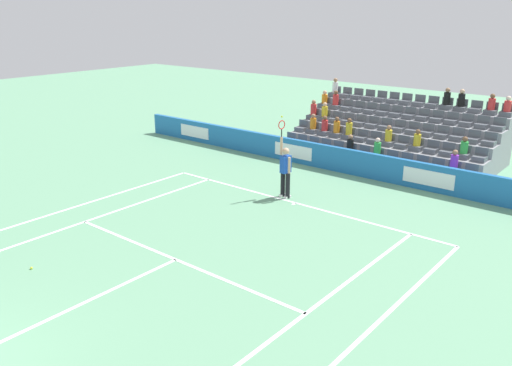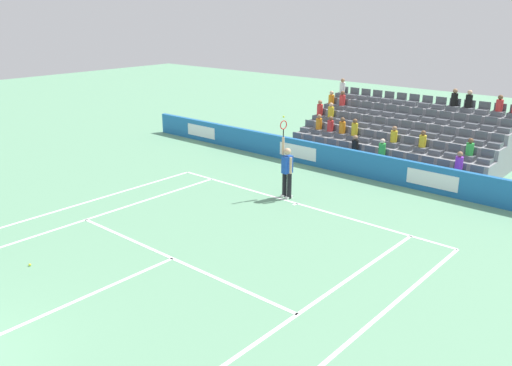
# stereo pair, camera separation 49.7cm
# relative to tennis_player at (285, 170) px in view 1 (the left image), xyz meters

# --- Properties ---
(line_baseline) EXTENTS (10.97, 0.10, 0.01)m
(line_baseline) POSITION_rel_tennis_player_xyz_m (-0.64, 0.25, -0.99)
(line_baseline) COLOR white
(line_baseline) RESTS_ON ground
(line_service) EXTENTS (8.23, 0.10, 0.01)m
(line_service) POSITION_rel_tennis_player_xyz_m (-0.64, 5.74, -0.99)
(line_service) COLOR white
(line_service) RESTS_ON ground
(line_centre_service) EXTENTS (0.10, 6.40, 0.01)m
(line_centre_service) POSITION_rel_tennis_player_xyz_m (-0.64, 8.94, -0.99)
(line_centre_service) COLOR white
(line_centre_service) RESTS_ON ground
(line_singles_sideline_left) EXTENTS (0.10, 11.89, 0.01)m
(line_singles_sideline_left) POSITION_rel_tennis_player_xyz_m (3.47, 6.19, -0.99)
(line_singles_sideline_left) COLOR white
(line_singles_sideline_left) RESTS_ON ground
(line_singles_sideline_right) EXTENTS (0.10, 11.89, 0.01)m
(line_singles_sideline_right) POSITION_rel_tennis_player_xyz_m (-4.76, 6.19, -0.99)
(line_singles_sideline_right) COLOR white
(line_singles_sideline_right) RESTS_ON ground
(line_doubles_sideline_left) EXTENTS (0.10, 11.89, 0.01)m
(line_doubles_sideline_left) POSITION_rel_tennis_player_xyz_m (4.84, 6.19, -0.99)
(line_doubles_sideline_left) COLOR white
(line_doubles_sideline_left) RESTS_ON ground
(line_doubles_sideline_right) EXTENTS (0.10, 11.89, 0.01)m
(line_doubles_sideline_right) POSITION_rel_tennis_player_xyz_m (-6.13, 6.19, -0.99)
(line_doubles_sideline_right) COLOR white
(line_doubles_sideline_right) RESTS_ON ground
(line_centre_mark) EXTENTS (0.10, 0.20, 0.01)m
(line_centre_mark) POSITION_rel_tennis_player_xyz_m (-0.64, 0.35, -0.99)
(line_centre_mark) COLOR white
(line_centre_mark) RESTS_ON ground
(sponsor_barrier) EXTENTS (23.74, 0.22, 1.00)m
(sponsor_barrier) POSITION_rel_tennis_player_xyz_m (-0.64, -3.85, -0.49)
(sponsor_barrier) COLOR #1E66AD
(sponsor_barrier) RESTS_ON ground
(tennis_player) EXTENTS (0.52, 0.39, 2.85)m
(tennis_player) POSITION_rel_tennis_player_xyz_m (0.00, 0.00, 0.00)
(tennis_player) COLOR black
(tennis_player) RESTS_ON ground
(stadium_stand) EXTENTS (8.68, 4.75, 3.04)m
(stadium_stand) POSITION_rel_tennis_player_xyz_m (-0.63, -7.42, -0.17)
(stadium_stand) COLOR gray
(stadium_stand) RESTS_ON ground
(loose_tennis_ball) EXTENTS (0.07, 0.07, 0.07)m
(loose_tennis_ball) POSITION_rel_tennis_player_xyz_m (1.79, 8.42, -0.96)
(loose_tennis_ball) COLOR #D1E533
(loose_tennis_ball) RESTS_ON ground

